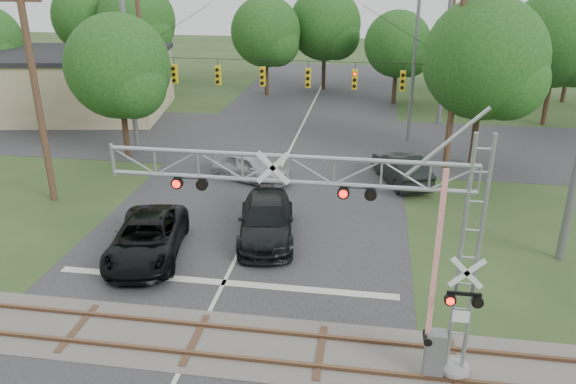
% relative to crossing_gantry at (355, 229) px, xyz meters
% --- Properties ---
extents(ground, '(160.00, 160.00, 0.00)m').
position_rel_crossing_gantry_xyz_m(ground, '(-4.88, -1.64, -4.49)').
color(ground, '#293F1D').
rests_on(ground, ground).
extents(road_main, '(14.00, 90.00, 0.02)m').
position_rel_crossing_gantry_xyz_m(road_main, '(-4.88, 8.36, -4.48)').
color(road_main, '#28282A').
rests_on(road_main, ground).
extents(road_cross, '(90.00, 12.00, 0.02)m').
position_rel_crossing_gantry_xyz_m(road_cross, '(-4.88, 22.36, -4.48)').
color(road_cross, '#28282A').
rests_on(road_cross, ground).
extents(railroad_track, '(90.00, 3.20, 0.17)m').
position_rel_crossing_gantry_xyz_m(railroad_track, '(-4.88, 0.36, -4.46)').
color(railroad_track, '#534E48').
rests_on(railroad_track, ground).
extents(crossing_gantry, '(10.34, 0.93, 7.31)m').
position_rel_crossing_gantry_xyz_m(crossing_gantry, '(0.00, 0.00, 0.00)').
color(crossing_gantry, gray).
rests_on(crossing_gantry, ground).
extents(traffic_signal_span, '(19.34, 0.36, 11.50)m').
position_rel_crossing_gantry_xyz_m(traffic_signal_span, '(-3.98, 18.36, 1.13)').
color(traffic_signal_span, slate).
rests_on(traffic_signal_span, ground).
extents(pickup_black, '(3.63, 6.16, 1.61)m').
position_rel_crossing_gantry_xyz_m(pickup_black, '(-8.47, 5.44, -3.69)').
color(pickup_black, black).
rests_on(pickup_black, ground).
extents(car_dark, '(3.22, 6.02, 1.66)m').
position_rel_crossing_gantry_xyz_m(car_dark, '(-4.02, 7.87, -3.66)').
color(car_dark, black).
rests_on(car_dark, ground).
extents(sedan_silver, '(4.99, 3.55, 1.58)m').
position_rel_crossing_gantry_xyz_m(sedan_silver, '(-6.17, 14.56, -3.70)').
color(sedan_silver, '#9B9EA2').
rests_on(sedan_silver, ground).
extents(suv_dark, '(3.35, 5.33, 1.66)m').
position_rel_crossing_gantry_xyz_m(suv_dark, '(1.96, 15.48, -3.66)').
color(suv_dark, black).
rests_on(suv_dark, ground).
extents(commercial_building, '(21.89, 13.66, 4.79)m').
position_rel_crossing_gantry_xyz_m(commercial_building, '(-26.25, 26.51, -2.09)').
color(commercial_building, tan).
rests_on(commercial_building, ground).
extents(streetlight, '(2.66, 0.28, 9.97)m').
position_rel_crossing_gantry_xyz_m(streetlight, '(2.47, 23.58, 1.09)').
color(streetlight, slate).
rests_on(streetlight, ground).
extents(utility_poles, '(26.65, 27.28, 13.76)m').
position_rel_crossing_gantry_xyz_m(utility_poles, '(-2.37, 21.41, 1.78)').
color(utility_poles, '#452C20').
rests_on(utility_poles, ground).
extents(treeline, '(53.30, 28.06, 9.82)m').
position_rel_crossing_gantry_xyz_m(treeline, '(-5.92, 32.11, 1.37)').
color(treeline, '#382719').
rests_on(treeline, ground).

